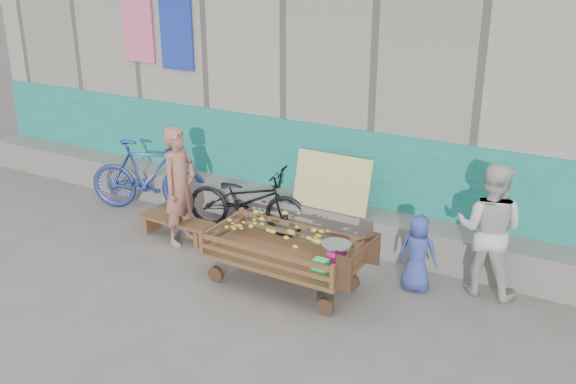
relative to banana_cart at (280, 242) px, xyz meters
The scene contains 9 objects.
ground 1.14m from the banana_cart, 109.26° to the right, with size 80.00×80.00×0.00m, color #5F5D57.
building_wall 3.25m from the banana_cart, 96.17° to the left, with size 12.00×3.50×3.00m.
banana_cart is the anchor object (origin of this frame).
bench 1.87m from the banana_cart, 167.45° to the left, with size 1.03×0.31×0.26m.
vendor_man 1.70m from the banana_cart, 168.49° to the left, with size 0.54×0.36×1.49m, color #9A6052.
woman 2.19m from the banana_cart, 26.66° to the left, with size 0.71×0.55×1.46m, color silver.
child 1.47m from the banana_cart, 27.13° to the left, with size 0.42×0.27×0.85m, color #304195.
bicycle_dark 1.54m from the banana_cart, 137.69° to the left, with size 0.57×1.64×0.86m, color black.
bicycle_blue 2.89m from the banana_cart, 160.88° to the left, with size 0.48×1.69×1.01m, color navy.
Camera 1 is at (3.59, -4.38, 3.42)m, focal length 40.00 mm.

